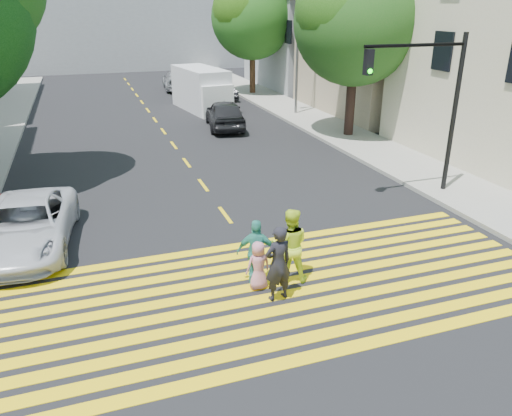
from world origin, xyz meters
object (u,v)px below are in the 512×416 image
tree_right_far (253,13)px  pedestrian_child (258,265)px  white_sedan (27,225)px  pedestrian_woman (290,245)px  dark_car_near (225,114)px  white_van (202,91)px  pedestrian_extra (257,252)px  tree_right_near (358,14)px  silver_car (177,80)px  pedestrian_man (278,264)px  traffic_signal (432,95)px  dark_car_parked (220,90)px

tree_right_far → pedestrian_child: 27.99m
tree_right_far → white_sedan: (-13.98, -22.03, -5.01)m
white_sedan → pedestrian_woman: bearing=-26.6°
dark_car_near → white_van: 5.31m
tree_right_far → pedestrian_extra: size_ratio=5.14×
tree_right_near → silver_car: size_ratio=1.73×
pedestrian_woman → white_van: 21.46m
pedestrian_woman → dark_car_near: pedestrian_woman is taller
pedestrian_man → tree_right_far: bearing=-117.2°
pedestrian_woman → silver_car: 30.04m
pedestrian_man → pedestrian_woman: 0.91m
tree_right_far → dark_car_near: size_ratio=1.86×
dark_car_near → traffic_signal: size_ratio=0.84×
dark_car_parked → pedestrian_man: bearing=-107.9°
white_van → silver_car: bearing=81.8°
pedestrian_extra → pedestrian_child: bearing=100.3°
tree_right_far → traffic_signal: tree_right_far is taller
dark_car_parked → white_sedan: bearing=-123.6°
pedestrian_child → white_van: bearing=-104.7°
tree_right_far → white_sedan: size_ratio=1.73×
pedestrian_woman → white_van: white_van is taller
tree_right_far → pedestrian_child: bearing=-108.5°
pedestrian_woman → silver_car: pedestrian_woman is taller
pedestrian_extra → dark_car_near: (3.70, 15.87, -0.05)m
pedestrian_child → dark_car_parked: 25.58m
pedestrian_woman → silver_car: bearing=-76.6°
silver_car → traffic_signal: 26.46m
traffic_signal → dark_car_near: bearing=107.1°
pedestrian_child → tree_right_far: bearing=-113.2°
tree_right_near → pedestrian_extra: size_ratio=5.23×
pedestrian_child → pedestrian_extra: 0.31m
pedestrian_man → pedestrian_child: size_ratio=1.50×
pedestrian_child → dark_car_near: (3.75, 16.09, 0.17)m
white_van → pedestrian_man: bearing=-107.4°
dark_car_near → dark_car_parked: (2.13, 8.81, -0.14)m
pedestrian_child → traffic_signal: 8.84m
white_van → traffic_signal: size_ratio=1.05×
dark_car_near → dark_car_parked: dark_car_near is taller
pedestrian_extra → traffic_signal: size_ratio=0.30×
tree_right_near → pedestrian_woman: 15.51m
silver_car → white_van: (0.02, -8.64, 0.50)m
pedestrian_man → white_sedan: 7.20m
pedestrian_man → traffic_signal: 8.82m
white_sedan → dark_car_parked: bearing=68.3°
pedestrian_extra → tree_right_near: bearing=-105.6°
dark_car_near → traffic_signal: (3.61, -12.14, 2.74)m
pedestrian_man → tree_right_near: bearing=-134.4°
tree_right_near → pedestrian_child: (-9.18, -12.25, -5.20)m
silver_car → white_sedan: bearing=76.4°
white_sedan → dark_car_near: bearing=59.6°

